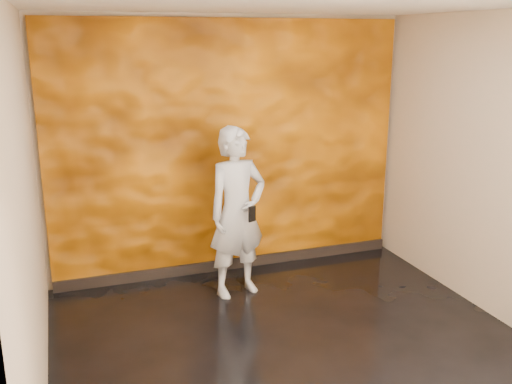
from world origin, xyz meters
name	(u,v)px	position (x,y,z in m)	size (l,w,h in m)	color
room	(304,193)	(0.00, 0.00, 1.40)	(4.02, 4.02, 2.81)	black
feature_wall	(230,149)	(0.00, 1.96, 1.38)	(3.90, 0.06, 2.75)	orange
baseboard	(233,263)	(0.00, 1.92, 0.06)	(3.90, 0.04, 0.12)	black
man	(237,212)	(-0.13, 1.30, 0.87)	(0.63, 0.41, 1.73)	#A3AAB3
phone	(252,214)	(-0.06, 1.05, 0.92)	(0.08, 0.02, 0.15)	black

